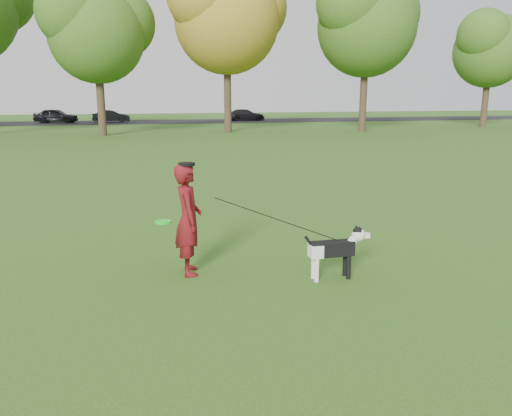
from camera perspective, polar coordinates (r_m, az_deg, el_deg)
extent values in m
plane|color=#285116|center=(7.50, 2.38, -6.87)|extent=(120.00, 120.00, 0.00)
cube|color=black|center=(46.90, -11.05, 9.65)|extent=(120.00, 7.00, 0.02)
imported|color=#500B0F|center=(7.13, -7.75, -1.31)|extent=(0.39, 0.59, 1.60)
cube|color=black|center=(7.03, 8.64, -4.61)|extent=(0.62, 0.19, 0.20)
cube|color=white|center=(6.95, 6.83, -4.86)|extent=(0.17, 0.20, 0.18)
cylinder|color=white|center=(6.97, 6.96, -7.05)|extent=(0.06, 0.06, 0.34)
cylinder|color=white|center=(7.09, 6.58, -6.70)|extent=(0.06, 0.06, 0.34)
cylinder|color=black|center=(7.14, 10.54, -6.69)|extent=(0.06, 0.06, 0.34)
cylinder|color=black|center=(7.26, 10.12, -6.35)|extent=(0.06, 0.06, 0.34)
cylinder|color=white|center=(7.12, 10.76, -4.04)|extent=(0.21, 0.12, 0.22)
sphere|color=white|center=(7.13, 11.63, -3.01)|extent=(0.19, 0.19, 0.19)
sphere|color=black|center=(7.11, 11.56, -2.71)|extent=(0.15, 0.15, 0.15)
cube|color=white|center=(7.18, 12.36, -3.08)|extent=(0.12, 0.07, 0.07)
sphere|color=black|center=(7.21, 12.85, -3.04)|extent=(0.04, 0.04, 0.04)
cone|color=black|center=(7.06, 11.75, -2.38)|extent=(0.07, 0.07, 0.08)
cone|color=black|center=(7.14, 11.41, -2.17)|extent=(0.07, 0.07, 0.08)
cylinder|color=black|center=(6.90, 6.36, -4.25)|extent=(0.21, 0.04, 0.28)
cylinder|color=black|center=(7.09, 10.30, -4.00)|extent=(0.14, 0.14, 0.02)
imported|color=black|center=(47.33, -21.89, 9.76)|extent=(3.85, 2.14, 1.24)
imported|color=black|center=(46.89, -16.21, 10.04)|extent=(3.26, 1.20, 1.07)
imported|color=black|center=(47.89, -1.20, 10.59)|extent=(3.73, 1.67, 1.06)
cylinder|color=#1DE924|center=(7.04, -10.55, -1.56)|extent=(0.23, 0.23, 0.02)
cylinder|color=black|center=(6.98, -7.95, 4.99)|extent=(0.23, 0.23, 0.04)
cylinder|color=#38281C|center=(32.36, -17.31, 11.62)|extent=(0.48, 0.48, 4.20)
sphere|color=#426B1E|center=(32.59, -17.85, 19.26)|extent=(5.60, 5.60, 5.60)
cylinder|color=#38281C|center=(33.82, -3.26, 12.92)|extent=(0.48, 0.48, 5.04)
sphere|color=#A58426|center=(34.21, -3.38, 21.67)|extent=(6.72, 6.72, 6.72)
cylinder|color=#38281C|center=(35.12, 12.17, 12.49)|extent=(0.48, 0.48, 4.83)
sphere|color=#426B1E|center=(35.45, 12.58, 20.57)|extent=(6.44, 6.44, 6.44)
cylinder|color=#38281C|center=(42.59, 24.72, 11.08)|extent=(0.48, 0.48, 3.99)
sphere|color=#426B1E|center=(42.74, 25.26, 16.60)|extent=(5.32, 5.32, 5.32)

